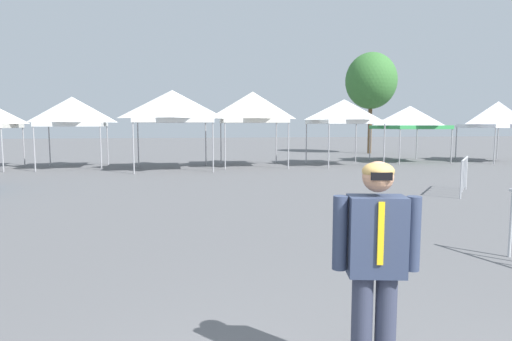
# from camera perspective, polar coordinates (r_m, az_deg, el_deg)

# --- Properties ---
(canopy_tent_behind_center) EXTENTS (3.06, 3.06, 3.39)m
(canopy_tent_behind_center) POSITION_cam_1_polar(r_m,az_deg,el_deg) (22.34, -23.22, 7.19)
(canopy_tent_behind_center) COLOR #9E9EA3
(canopy_tent_behind_center) RESTS_ON ground
(canopy_tent_center) EXTENTS (3.62, 3.62, 3.65)m
(canopy_tent_center) POSITION_cam_1_polar(r_m,az_deg,el_deg) (20.34, -11.05, 8.35)
(canopy_tent_center) COLOR #9E9EA3
(canopy_tent_center) RESTS_ON ground
(canopy_tent_behind_right) EXTENTS (3.25, 3.25, 3.70)m
(canopy_tent_behind_right) POSITION_cam_1_polar(r_m,az_deg,el_deg) (21.48, -0.45, 8.39)
(canopy_tent_behind_right) COLOR #9E9EA3
(canopy_tent_behind_right) RESTS_ON ground
(canopy_tent_left_of_center) EXTENTS (3.30, 3.30, 3.36)m
(canopy_tent_left_of_center) POSITION_cam_1_polar(r_m,az_deg,el_deg) (22.53, 11.63, 7.66)
(canopy_tent_left_of_center) COLOR #9E9EA3
(canopy_tent_left_of_center) RESTS_ON ground
(canopy_tent_behind_left) EXTENTS (3.48, 3.48, 3.13)m
(canopy_tent_behind_left) POSITION_cam_1_polar(r_m,az_deg,el_deg) (25.73, 19.77, 6.65)
(canopy_tent_behind_left) COLOR #9E9EA3
(canopy_tent_behind_left) RESTS_ON ground
(canopy_tent_far_left) EXTENTS (3.28, 3.28, 3.39)m
(canopy_tent_far_left) POSITION_cam_1_polar(r_m,az_deg,el_deg) (27.97, 29.48, 6.49)
(canopy_tent_far_left) COLOR #9E9EA3
(canopy_tent_far_left) RESTS_ON ground
(person_foreground) EXTENTS (0.64, 0.33, 1.78)m
(person_foreground) POSITION_cam_1_polar(r_m,az_deg,el_deg) (3.41, 15.60, -11.38)
(person_foreground) COLOR #33384C
(person_foreground) RESTS_ON ground
(tree_behind_tents_right) EXTENTS (3.67, 3.67, 7.27)m
(tree_behind_tents_right) POSITION_cam_1_polar(r_m,az_deg,el_deg) (32.66, 15.05, 11.41)
(tree_behind_tents_right) COLOR brown
(tree_behind_tents_right) RESTS_ON ground
(crowd_barrier_near_person) EXTENTS (1.39, 1.64, 1.08)m
(crowd_barrier_near_person) POSITION_cam_1_polar(r_m,az_deg,el_deg) (14.24, 25.94, 0.21)
(crowd_barrier_near_person) COLOR #B7BABF
(crowd_barrier_near_person) RESTS_ON ground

